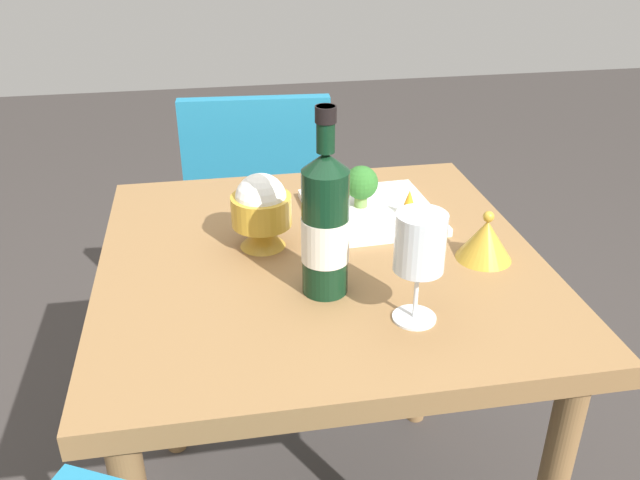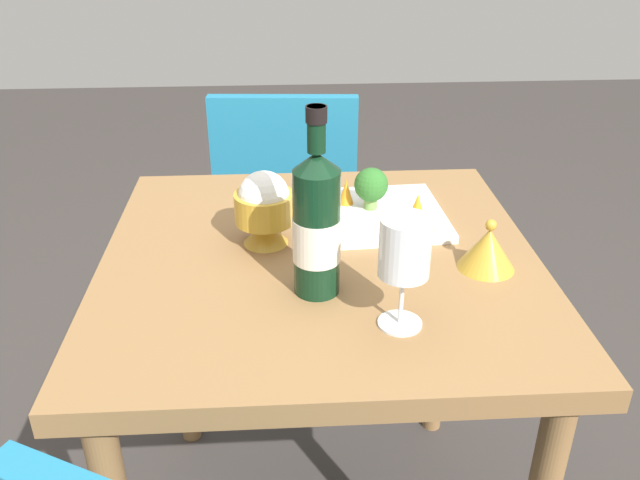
# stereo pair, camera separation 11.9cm
# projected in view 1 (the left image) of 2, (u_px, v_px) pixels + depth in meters

# --- Properties ---
(dining_table) EXTENTS (0.79, 0.79, 0.75)m
(dining_table) POSITION_uv_depth(u_px,v_px,m) (320.00, 302.00, 1.25)
(dining_table) COLOR olive
(dining_table) RESTS_ON ground_plane
(chair_near_window) EXTENTS (0.43, 0.43, 0.85)m
(chair_near_window) POSITION_uv_depth(u_px,v_px,m) (258.00, 198.00, 1.95)
(chair_near_window) COLOR teal
(chair_near_window) RESTS_ON ground_plane
(wine_bottle) EXTENTS (0.08, 0.08, 0.31)m
(wine_bottle) POSITION_uv_depth(u_px,v_px,m) (325.00, 224.00, 1.04)
(wine_bottle) COLOR black
(wine_bottle) RESTS_ON dining_table
(wine_glass) EXTENTS (0.08, 0.08, 0.18)m
(wine_glass) POSITION_uv_depth(u_px,v_px,m) (420.00, 245.00, 0.96)
(wine_glass) COLOR white
(wine_glass) RESTS_ON dining_table
(rice_bowl) EXTENTS (0.11, 0.11, 0.14)m
(rice_bowl) POSITION_uv_depth(u_px,v_px,m) (261.00, 210.00, 1.20)
(rice_bowl) COLOR gold
(rice_bowl) RESTS_ON dining_table
(rice_bowl_lid) EXTENTS (0.10, 0.10, 0.09)m
(rice_bowl_lid) POSITION_uv_depth(u_px,v_px,m) (486.00, 239.00, 1.17)
(rice_bowl_lid) COLOR gold
(rice_bowl_lid) RESTS_ON dining_table
(serving_plate) EXTENTS (0.26, 0.26, 0.02)m
(serving_plate) POSITION_uv_depth(u_px,v_px,m) (371.00, 212.00, 1.34)
(serving_plate) COLOR white
(serving_plate) RESTS_ON dining_table
(broccoli_floret) EXTENTS (0.07, 0.07, 0.09)m
(broccoli_floret) POSITION_uv_depth(u_px,v_px,m) (361.00, 184.00, 1.33)
(broccoli_floret) COLOR #729E4C
(broccoli_floret) RESTS_ON serving_plate
(carrot_garnish_left) EXTENTS (0.03, 0.03, 0.05)m
(carrot_garnish_left) POSITION_uv_depth(u_px,v_px,m) (336.00, 191.00, 1.35)
(carrot_garnish_left) COLOR orange
(carrot_garnish_left) RESTS_ON serving_plate
(carrot_garnish_right) EXTENTS (0.04, 0.04, 0.05)m
(carrot_garnish_right) POSITION_uv_depth(u_px,v_px,m) (409.00, 203.00, 1.30)
(carrot_garnish_right) COLOR orange
(carrot_garnish_right) RESTS_ON serving_plate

